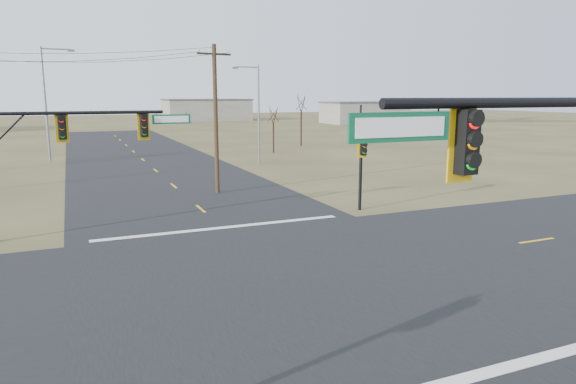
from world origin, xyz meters
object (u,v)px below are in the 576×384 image
Objects in this scene: utility_pole_near at (216,117)px; streetlight_c at (48,98)px; bare_tree_c at (273,114)px; mast_arm_far at (69,137)px; bare_tree_d at (301,102)px; streetlight_a at (257,110)px; pedestal_signal_ne at (362,154)px.

utility_pole_near is 24.02m from streetlight_c.
bare_tree_c is (11.97, 20.60, -0.63)m from utility_pole_near.
mast_arm_far is 0.83× the size of streetlight_c.
utility_pole_near is 1.40× the size of bare_tree_d.
mast_arm_far is at bearing -101.61° from streetlight_c.
streetlight_a is 10.21m from bare_tree_c.
streetlight_a is (6.92, 11.76, 0.10)m from utility_pole_near.
streetlight_a is at bearing -126.76° from bare_tree_d.
bare_tree_d is (11.15, 14.92, 0.41)m from streetlight_a.
mast_arm_far is at bearing -171.52° from pedestal_signal_ne.
streetlight_a is at bearing 99.04° from pedestal_signal_ne.
mast_arm_far is 28.93m from streetlight_c.
bare_tree_d reaches higher than mast_arm_far.
bare_tree_d is at bearing 44.93° from bare_tree_c.
streetlight_a is 18.63m from bare_tree_d.
streetlight_c is at bearing 145.11° from streetlight_a.
mast_arm_far is 34.55m from bare_tree_c.
streetlight_c is 28.75m from bare_tree_d.
bare_tree_d is (6.10, 6.08, 1.15)m from bare_tree_c.
streetlight_a is 1.64× the size of bare_tree_c.
mast_arm_far reaches higher than bare_tree_c.
utility_pole_near is (-5.96, 8.00, 1.72)m from pedestal_signal_ne.
bare_tree_d is (26.66, 33.84, 0.96)m from mast_arm_far.
streetlight_c is at bearing 115.28° from utility_pole_near.
utility_pole_near is (8.60, 7.15, 0.44)m from mast_arm_far.
bare_tree_d reaches higher than pedestal_signal_ne.
mast_arm_far is 0.94× the size of utility_pole_near.
streetlight_a is (0.96, 19.77, 1.82)m from pedestal_signal_ne.
streetlight_c is at bearing 130.43° from pedestal_signal_ne.
pedestal_signal_ne is (14.56, -0.85, -1.28)m from mast_arm_far.
utility_pole_near reaches higher than bare_tree_d.
streetlight_c reaches higher than pedestal_signal_ne.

